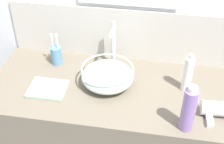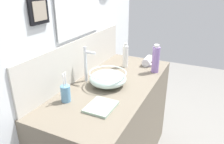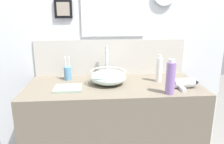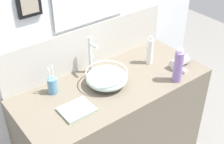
{
  "view_description": "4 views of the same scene",
  "coord_description": "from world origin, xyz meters",
  "px_view_note": "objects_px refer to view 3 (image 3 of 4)",
  "views": [
    {
      "loc": [
        0.2,
        -1.24,
        1.89
      ],
      "look_at": [
        -0.01,
        0.0,
        0.94
      ],
      "focal_mm": 50.0,
      "sensor_mm": 36.0,
      "label": 1
    },
    {
      "loc": [
        -1.34,
        -0.64,
        1.56
      ],
      "look_at": [
        -0.01,
        0.0,
        0.94
      ],
      "focal_mm": 35.0,
      "sensor_mm": 36.0,
      "label": 2
    },
    {
      "loc": [
        -0.14,
        -1.58,
        1.37
      ],
      "look_at": [
        -0.01,
        0.0,
        0.94
      ],
      "focal_mm": 35.0,
      "sensor_mm": 36.0,
      "label": 3
    },
    {
      "loc": [
        -1.02,
        -1.32,
        2.06
      ],
      "look_at": [
        -0.01,
        0.0,
        0.94
      ],
      "focal_mm": 50.0,
      "sensor_mm": 36.0,
      "label": 4
    }
  ],
  "objects_px": {
    "faucet": "(107,60)",
    "hair_drier": "(186,83)",
    "hand_towel": "(68,88)",
    "shampoo_bottle": "(171,78)",
    "toothbrush_cup": "(68,73)",
    "glass_bowl_sink": "(108,77)",
    "soap_dispenser": "(159,69)"
  },
  "relations": [
    {
      "from": "toothbrush_cup",
      "to": "soap_dispenser",
      "type": "bearing_deg",
      "value": -8.58
    },
    {
      "from": "soap_dispenser",
      "to": "shampoo_bottle",
      "type": "distance_m",
      "value": 0.27
    },
    {
      "from": "shampoo_bottle",
      "to": "hand_towel",
      "type": "xyz_separation_m",
      "value": [
        -0.7,
        0.14,
        -0.11
      ]
    },
    {
      "from": "faucet",
      "to": "toothbrush_cup",
      "type": "height_order",
      "value": "faucet"
    },
    {
      "from": "glass_bowl_sink",
      "to": "soap_dispenser",
      "type": "relative_size",
      "value": 1.26
    },
    {
      "from": "faucet",
      "to": "hair_drier",
      "type": "height_order",
      "value": "faucet"
    },
    {
      "from": "faucet",
      "to": "hair_drier",
      "type": "xyz_separation_m",
      "value": [
        0.56,
        -0.32,
        -0.12
      ]
    },
    {
      "from": "hair_drier",
      "to": "shampoo_bottle",
      "type": "distance_m",
      "value": 0.21
    },
    {
      "from": "faucet",
      "to": "hand_towel",
      "type": "bearing_deg",
      "value": -136.7
    },
    {
      "from": "faucet",
      "to": "shampoo_bottle",
      "type": "bearing_deg",
      "value": -46.52
    },
    {
      "from": "hair_drier",
      "to": "hand_towel",
      "type": "height_order",
      "value": "hair_drier"
    },
    {
      "from": "glass_bowl_sink",
      "to": "toothbrush_cup",
      "type": "height_order",
      "value": "toothbrush_cup"
    },
    {
      "from": "shampoo_bottle",
      "to": "hair_drier",
      "type": "bearing_deg",
      "value": 34.0
    },
    {
      "from": "hair_drier",
      "to": "faucet",
      "type": "bearing_deg",
      "value": 150.56
    },
    {
      "from": "faucet",
      "to": "toothbrush_cup",
      "type": "distance_m",
      "value": 0.34
    },
    {
      "from": "hair_drier",
      "to": "hand_towel",
      "type": "bearing_deg",
      "value": 177.55
    },
    {
      "from": "faucet",
      "to": "hair_drier",
      "type": "distance_m",
      "value": 0.65
    },
    {
      "from": "shampoo_bottle",
      "to": "glass_bowl_sink",
      "type": "bearing_deg",
      "value": 148.61
    },
    {
      "from": "soap_dispenser",
      "to": "glass_bowl_sink",
      "type": "bearing_deg",
      "value": -175.89
    },
    {
      "from": "hair_drier",
      "to": "soap_dispenser",
      "type": "xyz_separation_m",
      "value": [
        -0.15,
        0.17,
        0.07
      ]
    },
    {
      "from": "faucet",
      "to": "soap_dispenser",
      "type": "bearing_deg",
      "value": -20.18
    },
    {
      "from": "soap_dispenser",
      "to": "shampoo_bottle",
      "type": "bearing_deg",
      "value": -90.94
    },
    {
      "from": "toothbrush_cup",
      "to": "hand_towel",
      "type": "bearing_deg",
      "value": -83.93
    },
    {
      "from": "soap_dispenser",
      "to": "faucet",
      "type": "bearing_deg",
      "value": 159.82
    },
    {
      "from": "shampoo_bottle",
      "to": "toothbrush_cup",
      "type": "bearing_deg",
      "value": 152.05
    },
    {
      "from": "faucet",
      "to": "soap_dispenser",
      "type": "relative_size",
      "value": 1.26
    },
    {
      "from": "hair_drier",
      "to": "soap_dispenser",
      "type": "relative_size",
      "value": 0.89
    },
    {
      "from": "glass_bowl_sink",
      "to": "toothbrush_cup",
      "type": "bearing_deg",
      "value": 156.65
    },
    {
      "from": "toothbrush_cup",
      "to": "shampoo_bottle",
      "type": "bearing_deg",
      "value": -27.95
    },
    {
      "from": "faucet",
      "to": "hand_towel",
      "type": "distance_m",
      "value": 0.43
    },
    {
      "from": "faucet",
      "to": "shampoo_bottle",
      "type": "height_order",
      "value": "faucet"
    },
    {
      "from": "glass_bowl_sink",
      "to": "shampoo_bottle",
      "type": "relative_size",
      "value": 1.14
    }
  ]
}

